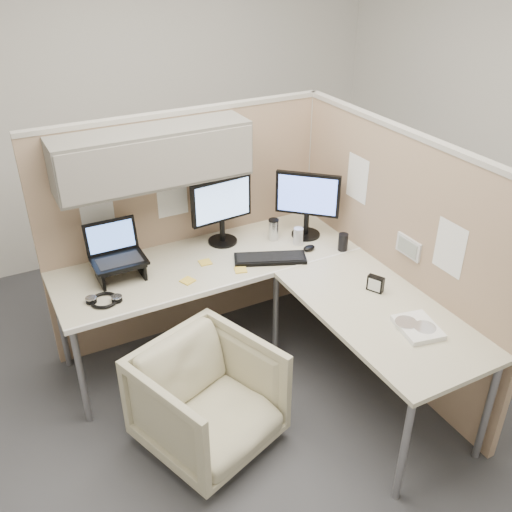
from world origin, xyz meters
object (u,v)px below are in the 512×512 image
monitor_left (222,206)px  desk (269,287)px  keyboard (270,259)px  office_chair (208,396)px

monitor_left → desk: bearing=-91.1°
desk → keyboard: bearing=59.3°
office_chair → keyboard: keyboard is taller
monitor_left → keyboard: bearing=-70.3°
office_chair → keyboard: (0.71, 0.58, 0.39)m
desk → office_chair: 0.77m
desk → keyboard: (0.13, 0.22, 0.05)m
desk → keyboard: size_ratio=4.28×
office_chair → monitor_left: monitor_left is taller
desk → monitor_left: (-0.04, 0.59, 0.32)m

